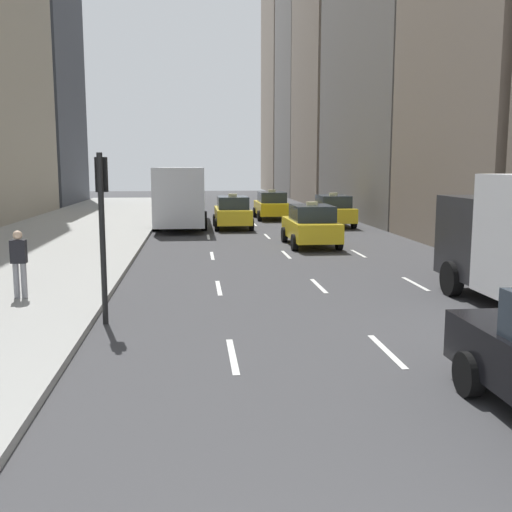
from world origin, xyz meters
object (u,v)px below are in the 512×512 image
Objects in this scene: taxi_fourth at (332,210)px; taxi_lead at (311,225)px; taxi_second at (271,205)px; pedestrian_far_walking at (19,261)px; city_bus at (181,193)px; taxi_third at (233,212)px; traffic_light_pole at (102,210)px.

taxi_lead is at bearing -108.98° from taxi_fourth.
taxi_second is 1.00× the size of taxi_fourth.
pedestrian_far_walking is (-9.06, -9.80, 0.19)m from taxi_lead.
taxi_fourth is 2.67× the size of pedestrian_far_walking.
city_bus reaches higher than taxi_second.
city_bus is 20.08m from pedestrian_far_walking.
taxi_second is at bearing 68.26° from pedestrian_far_walking.
pedestrian_far_walking is at bearing -99.90° from city_bus.
traffic_light_pole is at bearing -101.54° from taxi_third.
traffic_light_pole is (-9.55, -19.94, 1.53)m from taxi_fourth.
taxi_second is at bearing 62.53° from taxi_third.
taxi_second is 1.00× the size of taxi_third.
taxi_lead is 1.22× the size of traffic_light_pole.
taxi_third is at bearing -40.85° from city_bus.
taxi_fourth is at bearing -12.28° from city_bus.
taxi_second is 0.38× the size of city_bus.
city_bus is (-5.61, 9.97, 0.91)m from taxi_lead.
traffic_light_pole reaches higher than taxi_lead.
taxi_lead is 0.38× the size of city_bus.
taxi_second is at bearing 74.73° from traffic_light_pole.
taxi_third is at bearing 70.14° from pedestrian_far_walking.
taxi_lead is at bearing -69.63° from taxi_third.
traffic_light_pole reaches higher than taxi_fourth.
taxi_third is (-2.80, -5.39, 0.00)m from taxi_second.
pedestrian_far_walking is at bearing -123.47° from taxi_fourth.
taxi_second is at bearing 120.34° from taxi_fourth.
city_bus reaches higher than taxi_third.
traffic_light_pole is at bearing -115.59° from taxi_fourth.
taxi_lead is 1.00× the size of taxi_third.
taxi_lead is 11.48m from city_bus.
taxi_third is 2.67× the size of pedestrian_far_walking.
traffic_light_pole is at bearing -92.99° from city_bus.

